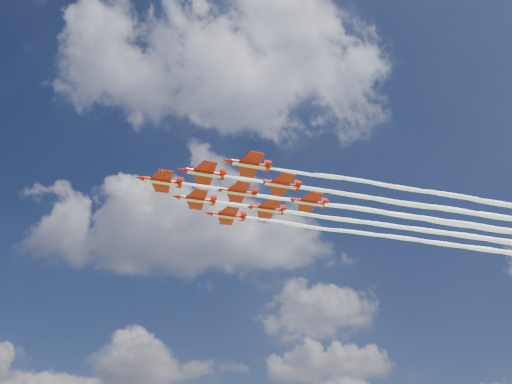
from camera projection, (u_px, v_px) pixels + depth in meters
jet_lead at (354, 209)px, 137.91m from camera, size 111.01×32.86×3.02m
jet_row2_port at (398, 202)px, 134.86m from camera, size 111.01×32.86×3.02m
jet_row2_starb at (376, 224)px, 145.23m from camera, size 111.01×32.86×3.02m
jet_row3_port at (443, 194)px, 131.81m from camera, size 111.01×32.86×3.02m
jet_row3_centre at (418, 218)px, 142.18m from camera, size 111.01×32.86×3.02m
jet_row3_starb at (397, 238)px, 152.55m from camera, size 111.01×32.86×3.02m
jet_row4_port at (462, 211)px, 139.12m from camera, size 111.01×32.86×3.02m
jet_row4_starb at (437, 232)px, 149.50m from camera, size 111.01×32.86×3.02m
jet_tail at (479, 226)px, 146.44m from camera, size 111.01×32.86×3.02m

